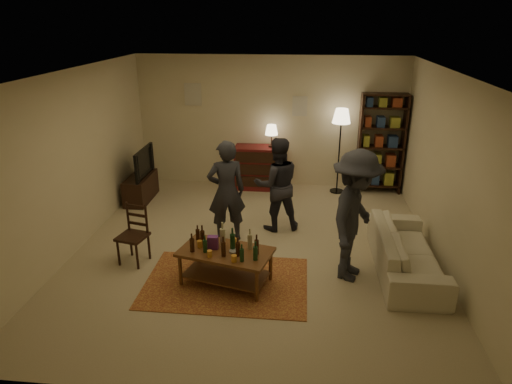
# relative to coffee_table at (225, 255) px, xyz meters

# --- Properties ---
(floor) EXTENTS (6.00, 6.00, 0.00)m
(floor) POSITION_rel_coffee_table_xyz_m (0.29, 1.00, -0.43)
(floor) COLOR #C6B793
(floor) RESTS_ON ground
(room_shell) EXTENTS (6.00, 6.00, 6.00)m
(room_shell) POSITION_rel_coffee_table_xyz_m (-0.36, 3.98, 1.38)
(room_shell) COLOR beige
(room_shell) RESTS_ON ground
(rug) EXTENTS (2.20, 1.50, 0.01)m
(rug) POSITION_rel_coffee_table_xyz_m (0.00, -0.00, -0.43)
(rug) COLOR maroon
(rug) RESTS_ON ground
(coffee_table) EXTENTS (1.34, 0.95, 0.84)m
(coffee_table) POSITION_rel_coffee_table_xyz_m (0.00, 0.00, 0.00)
(coffee_table) COLOR brown
(coffee_table) RESTS_ON ground
(dining_chair) EXTENTS (0.47, 0.47, 0.90)m
(dining_chair) POSITION_rel_coffee_table_xyz_m (-1.43, 0.47, 0.04)
(dining_chair) COLOR black
(dining_chair) RESTS_ON ground
(tv_stand) EXTENTS (0.40, 1.00, 1.06)m
(tv_stand) POSITION_rel_coffee_table_xyz_m (-2.15, 2.80, -0.05)
(tv_stand) COLOR black
(tv_stand) RESTS_ON ground
(dresser) EXTENTS (1.00, 0.50, 1.36)m
(dresser) POSITION_rel_coffee_table_xyz_m (0.10, 3.71, 0.04)
(dresser) COLOR maroon
(dresser) RESTS_ON ground
(bookshelf) EXTENTS (0.90, 0.34, 2.02)m
(bookshelf) POSITION_rel_coffee_table_xyz_m (2.54, 3.78, 0.60)
(bookshelf) COLOR black
(bookshelf) RESTS_ON ground
(floor_lamp) EXTENTS (0.36, 0.36, 1.73)m
(floor_lamp) POSITION_rel_coffee_table_xyz_m (1.71, 3.65, 1.03)
(floor_lamp) COLOR black
(floor_lamp) RESTS_ON ground
(sofa) EXTENTS (0.81, 2.08, 0.61)m
(sofa) POSITION_rel_coffee_table_xyz_m (2.49, 0.60, -0.13)
(sofa) COLOR beige
(sofa) RESTS_ON ground
(person_left) EXTENTS (0.70, 0.57, 1.66)m
(person_left) POSITION_rel_coffee_table_xyz_m (-0.19, 1.31, 0.40)
(person_left) COLOR #25262D
(person_left) RESTS_ON ground
(person_right) EXTENTS (0.91, 0.79, 1.59)m
(person_right) POSITION_rel_coffee_table_xyz_m (0.58, 1.79, 0.37)
(person_right) COLOR #26262E
(person_right) RESTS_ON ground
(person_by_sofa) EXTENTS (1.05, 1.35, 1.83)m
(person_by_sofa) POSITION_rel_coffee_table_xyz_m (1.71, 0.36, 0.48)
(person_by_sofa) COLOR #2A2B32
(person_by_sofa) RESTS_ON ground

